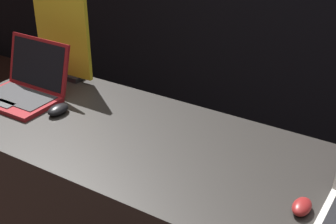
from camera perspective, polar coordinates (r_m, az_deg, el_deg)
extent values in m
cube|color=maroon|center=(2.23, -17.93, 1.40)|extent=(0.36, 0.24, 0.02)
cube|color=#2D2D30|center=(2.23, -17.64, 1.85)|extent=(0.31, 0.17, 0.00)
cube|color=#3F3F42|center=(2.18, -19.36, 0.97)|extent=(0.10, 0.05, 0.00)
cube|color=maroon|center=(2.27, -15.52, 5.68)|extent=(0.36, 0.08, 0.23)
cube|color=black|center=(2.26, -15.65, 5.67)|extent=(0.32, 0.06, 0.20)
ellipsoid|color=black|center=(2.07, -13.25, 0.29)|extent=(0.07, 0.11, 0.04)
cube|color=black|center=(2.42, -12.21, 4.38)|extent=(0.18, 0.07, 0.02)
cube|color=gold|center=(2.35, -12.73, 9.14)|extent=(0.33, 0.02, 0.40)
ellipsoid|color=maroon|center=(1.53, 16.00, -11.03)|extent=(0.06, 0.09, 0.04)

